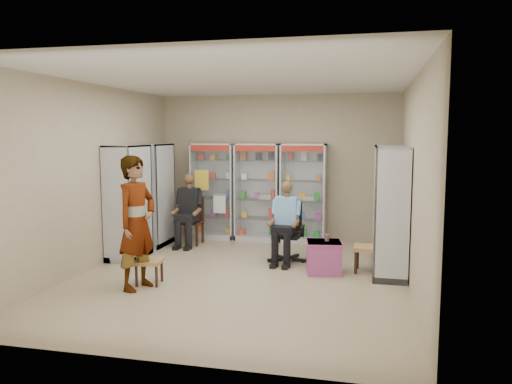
% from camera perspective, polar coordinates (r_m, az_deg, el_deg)
% --- Properties ---
extents(floor, '(6.00, 6.00, 0.00)m').
position_cam_1_polar(floor, '(7.82, -1.72, -9.63)').
color(floor, tan).
rests_on(floor, ground).
extents(room_shell, '(5.02, 6.02, 3.01)m').
position_cam_1_polar(room_shell, '(7.51, -1.77, 4.95)').
color(room_shell, '#B9AC8A').
rests_on(room_shell, ground).
extents(cabinet_back_left, '(0.90, 0.50, 2.00)m').
position_cam_1_polar(cabinet_back_left, '(10.56, -4.84, 0.13)').
color(cabinet_back_left, silver).
rests_on(cabinet_back_left, floor).
extents(cabinet_back_mid, '(0.90, 0.50, 2.00)m').
position_cam_1_polar(cabinet_back_mid, '(10.31, 0.19, -0.00)').
color(cabinet_back_mid, '#B9BDC1').
rests_on(cabinet_back_mid, floor).
extents(cabinet_back_right, '(0.90, 0.50, 2.00)m').
position_cam_1_polar(cabinet_back_right, '(10.15, 5.43, -0.14)').
color(cabinet_back_right, '#A9ABB0').
rests_on(cabinet_back_right, floor).
extents(cabinet_right_far, '(0.90, 0.50, 2.00)m').
position_cam_1_polar(cabinet_right_far, '(8.95, 14.88, -1.23)').
color(cabinet_right_far, silver).
rests_on(cabinet_right_far, floor).
extents(cabinet_right_near, '(0.90, 0.50, 2.00)m').
position_cam_1_polar(cabinet_right_near, '(7.86, 15.15, -2.30)').
color(cabinet_right_near, silver).
rests_on(cabinet_right_near, floor).
extents(cabinet_left_far, '(0.90, 0.50, 2.00)m').
position_cam_1_polar(cabinet_left_far, '(10.03, -11.53, -0.32)').
color(cabinet_left_far, silver).
rests_on(cabinet_left_far, floor).
extents(cabinet_left_near, '(0.90, 0.50, 2.00)m').
position_cam_1_polar(cabinet_left_near, '(9.05, -14.40, -1.14)').
color(cabinet_left_near, silver).
rests_on(cabinet_left_near, floor).
extents(wooden_chair, '(0.42, 0.42, 0.94)m').
position_cam_1_polar(wooden_chair, '(10.03, -7.44, -3.30)').
color(wooden_chair, '#331B13').
rests_on(wooden_chair, floor).
extents(seated_customer, '(0.44, 0.60, 1.34)m').
position_cam_1_polar(seated_customer, '(9.96, -7.56, -2.21)').
color(seated_customer, black).
rests_on(seated_customer, floor).
extents(office_chair, '(0.62, 0.62, 1.03)m').
position_cam_1_polar(office_chair, '(8.62, 3.59, -4.58)').
color(office_chair, black).
rests_on(office_chair, floor).
extents(seated_shopkeeper, '(0.49, 0.64, 1.31)m').
position_cam_1_polar(seated_shopkeeper, '(8.55, 3.54, -3.72)').
color(seated_shopkeeper, '#79ADF0').
rests_on(seated_shopkeeper, floor).
extents(pink_trunk, '(0.60, 0.59, 0.51)m').
position_cam_1_polar(pink_trunk, '(8.02, 7.76, -7.40)').
color(pink_trunk, '#AF467A').
rests_on(pink_trunk, floor).
extents(tea_glass, '(0.07, 0.07, 0.11)m').
position_cam_1_polar(tea_glass, '(8.00, 8.11, -5.19)').
color(tea_glass, '#4F1206').
rests_on(tea_glass, pink_trunk).
extents(woven_stool_a, '(0.44, 0.44, 0.42)m').
position_cam_1_polar(woven_stool_a, '(8.21, 12.61, -7.48)').
color(woven_stool_a, '#AA8247').
rests_on(woven_stool_a, floor).
extents(woven_stool_b, '(0.42, 0.42, 0.37)m').
position_cam_1_polar(woven_stool_b, '(7.55, -12.10, -8.92)').
color(woven_stool_b, '#AD7C49').
rests_on(woven_stool_b, floor).
extents(standing_man, '(0.62, 0.79, 1.90)m').
position_cam_1_polar(standing_man, '(7.22, -13.47, -3.44)').
color(standing_man, gray).
rests_on(standing_man, floor).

